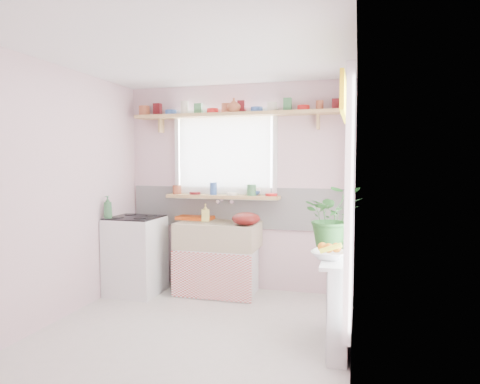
# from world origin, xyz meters

# --- Properties ---
(room) EXTENTS (3.20, 3.20, 3.20)m
(room) POSITION_xyz_m (0.66, 0.86, 1.37)
(room) COLOR silver
(room) RESTS_ON ground
(sink_unit) EXTENTS (0.95, 0.65, 1.11)m
(sink_unit) POSITION_xyz_m (-0.15, 1.29, 0.43)
(sink_unit) COLOR white
(sink_unit) RESTS_ON ground
(cooker) EXTENTS (0.58, 0.58, 0.93)m
(cooker) POSITION_xyz_m (-1.10, 1.05, 0.46)
(cooker) COLOR white
(cooker) RESTS_ON ground
(radiator_ledge) EXTENTS (0.22, 0.95, 0.78)m
(radiator_ledge) POSITION_xyz_m (1.30, 0.20, 0.40)
(radiator_ledge) COLOR white
(radiator_ledge) RESTS_ON ground
(windowsill) EXTENTS (1.40, 0.22, 0.04)m
(windowsill) POSITION_xyz_m (-0.15, 1.48, 1.14)
(windowsill) COLOR tan
(windowsill) RESTS_ON room
(pine_shelf) EXTENTS (2.52, 0.24, 0.04)m
(pine_shelf) POSITION_xyz_m (0.00, 1.47, 2.12)
(pine_shelf) COLOR tan
(pine_shelf) RESTS_ON room
(shelf_crockery) EXTENTS (2.47, 0.11, 0.12)m
(shelf_crockery) POSITION_xyz_m (0.00, 1.47, 2.20)
(shelf_crockery) COLOR #A55133
(shelf_crockery) RESTS_ON pine_shelf
(sill_crockery) EXTENTS (1.35, 0.11, 0.12)m
(sill_crockery) POSITION_xyz_m (-0.20, 1.48, 1.21)
(sill_crockery) COLOR #A55133
(sill_crockery) RESTS_ON windowsill
(dish_tray) EXTENTS (0.45, 0.35, 0.04)m
(dish_tray) POSITION_xyz_m (-0.50, 1.50, 0.87)
(dish_tray) COLOR #D24B12
(dish_tray) RESTS_ON sink_unit
(colander) EXTENTS (0.38, 0.38, 0.15)m
(colander) POSITION_xyz_m (0.22, 1.17, 0.92)
(colander) COLOR #611210
(colander) RESTS_ON sink_unit
(jade_plant) EXTENTS (0.60, 0.54, 0.57)m
(jade_plant) POSITION_xyz_m (1.21, 0.51, 1.06)
(jade_plant) COLOR #285F26
(jade_plant) RESTS_ON radiator_ledge
(fruit_bowl) EXTENTS (0.29, 0.29, 0.07)m
(fruit_bowl) POSITION_xyz_m (1.21, 0.03, 0.81)
(fruit_bowl) COLOR white
(fruit_bowl) RESTS_ON radiator_ledge
(herb_pot) EXTENTS (0.13, 0.10, 0.23)m
(herb_pot) POSITION_xyz_m (1.32, 0.44, 0.89)
(herb_pot) COLOR #386B2A
(herb_pot) RESTS_ON radiator_ledge
(soap_bottle_sink) EXTENTS (0.12, 0.12, 0.21)m
(soap_bottle_sink) POSITION_xyz_m (-0.33, 1.35, 0.95)
(soap_bottle_sink) COLOR #E6D966
(soap_bottle_sink) RESTS_ON sink_unit
(sill_cup) EXTENTS (0.16, 0.16, 0.10)m
(sill_cup) POSITION_xyz_m (0.25, 1.54, 1.21)
(sill_cup) COLOR beige
(sill_cup) RESTS_ON windowsill
(sill_bowl) EXTENTS (0.22, 0.22, 0.06)m
(sill_bowl) POSITION_xyz_m (0.23, 1.54, 1.19)
(sill_bowl) COLOR #345AA9
(sill_bowl) RESTS_ON windowsill
(shelf_vase) EXTENTS (0.17, 0.17, 0.16)m
(shelf_vase) POSITION_xyz_m (0.01, 1.41, 2.22)
(shelf_vase) COLOR #9A4E2F
(shelf_vase) RESTS_ON pine_shelf
(cooker_bottle) EXTENTS (0.11, 0.11, 0.26)m
(cooker_bottle) POSITION_xyz_m (-1.32, 0.83, 1.04)
(cooker_bottle) COLOR #397245
(cooker_bottle) RESTS_ON cooker
(fruit) EXTENTS (0.20, 0.14, 0.10)m
(fruit) POSITION_xyz_m (1.22, 0.04, 0.87)
(fruit) COLOR orange
(fruit) RESTS_ON fruit_bowl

